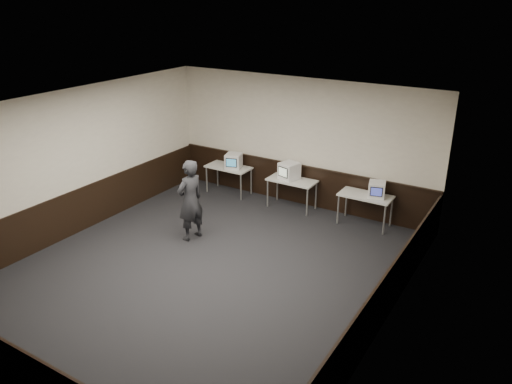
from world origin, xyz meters
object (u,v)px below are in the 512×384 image
(desk_left, at_px, (229,169))
(person, at_px, (190,200))
(emac_center, at_px, (289,171))
(desk_center, at_px, (292,182))
(emac_right, at_px, (377,190))
(desk_right, at_px, (366,198))
(emac_left, at_px, (234,161))

(desk_left, relative_size, person, 0.66)
(desk_left, bearing_deg, emac_center, 0.49)
(desk_center, bearing_deg, emac_right, 0.21)
(desk_left, distance_m, person, 2.75)
(desk_left, distance_m, emac_right, 4.05)
(desk_right, xyz_separation_m, emac_center, (-2.00, 0.02, 0.28))
(desk_right, relative_size, emac_left, 2.34)
(emac_left, bearing_deg, desk_right, -16.74)
(desk_left, bearing_deg, desk_right, 0.00)
(person, bearing_deg, emac_right, 140.79)
(desk_center, bearing_deg, desk_left, 180.00)
(emac_center, distance_m, person, 2.82)
(emac_center, distance_m, emac_right, 2.23)
(emac_left, bearing_deg, emac_center, -15.44)
(desk_left, xyz_separation_m, desk_center, (1.90, 0.00, 0.00))
(emac_left, xyz_separation_m, person, (0.61, -2.58, -0.04))
(person, bearing_deg, emac_center, 170.91)
(emac_center, xyz_separation_m, emac_right, (2.23, -0.01, -0.03))
(desk_left, xyz_separation_m, person, (0.81, -2.62, 0.22))
(desk_left, height_order, desk_right, same)
(emac_left, distance_m, emac_right, 3.85)
(desk_right, xyz_separation_m, emac_left, (-3.61, -0.04, 0.27))
(emac_center, bearing_deg, desk_right, 15.59)
(emac_center, bearing_deg, person, -94.72)
(emac_center, bearing_deg, desk_center, 6.91)
(desk_center, height_order, desk_right, same)
(emac_left, height_order, person, person)
(emac_right, bearing_deg, emac_left, 165.20)
(desk_left, height_order, emac_left, emac_left)
(emac_left, bearing_deg, emac_right, -16.66)
(desk_center, bearing_deg, emac_center, 170.89)
(desk_right, distance_m, emac_left, 3.62)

